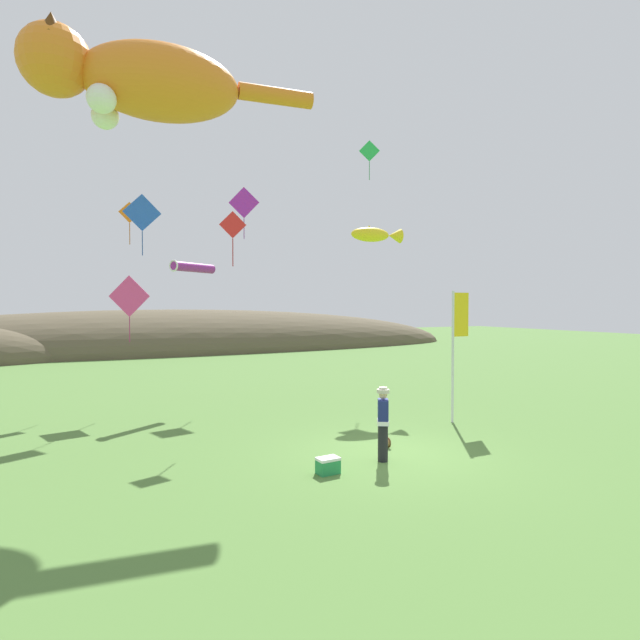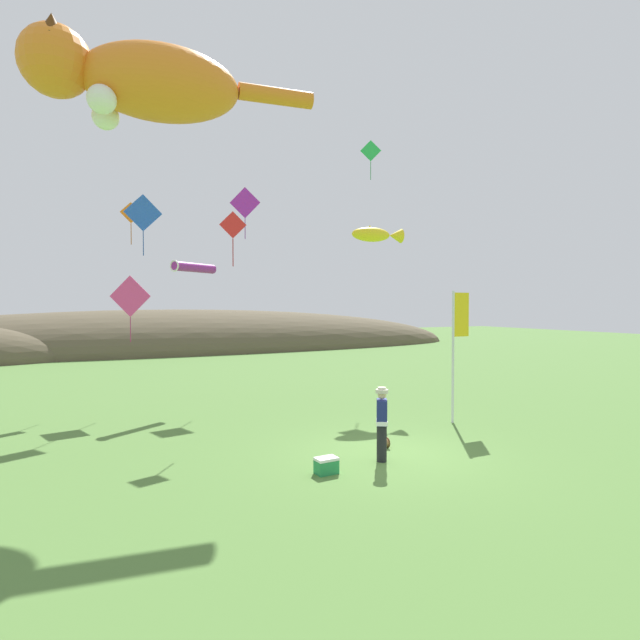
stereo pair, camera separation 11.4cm
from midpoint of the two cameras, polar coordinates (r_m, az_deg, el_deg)
The scene contains 15 objects.
ground_plane at distance 12.99m, azimuth 7.73°, elevation -14.97°, with size 120.00×120.00×0.00m, color #517A38.
distant_hill_ridge at distance 42.45m, azimuth -21.76°, elevation -3.52°, with size 59.65×13.87×6.85m.
festival_attendant at distance 12.19m, azimuth 6.94°, elevation -11.44°, with size 0.44×0.49×1.77m.
kite_spool at distance 13.48m, azimuth 7.29°, elevation -13.74°, with size 0.14×0.28×0.28m.
picnic_cooler at distance 11.46m, azimuth 0.62°, elevation -16.29°, with size 0.51×0.36×0.36m.
festival_banner_pole at distance 16.45m, azimuth 15.17°, elevation -1.80°, with size 0.66×0.08×4.18m.
kite_giant_cat at distance 17.34m, azimuth -20.10°, elevation 24.31°, with size 8.63×2.95×2.62m.
kite_fish_windsock at distance 20.29m, azimuth 6.21°, elevation 9.66°, with size 2.21×0.83×0.66m.
kite_tube_streamer at distance 19.95m, azimuth -14.48°, elevation 5.84°, with size 1.96×1.53×0.44m.
kite_diamond_red at distance 16.53m, azimuth -10.14°, elevation 10.57°, with size 0.84×0.26×1.77m.
kite_diamond_pink at distance 19.04m, azimuth -21.13°, elevation 2.52°, with size 1.33×0.69×2.39m.
kite_diamond_violet at distance 22.52m, azimuth -8.84°, elevation 13.08°, with size 1.20×0.65×2.25m.
kite_diamond_green at distance 25.83m, azimuth 5.53°, elevation 18.64°, with size 0.92×0.49×1.93m.
kite_diamond_blue at distance 19.99m, azimuth -19.83°, elevation 11.44°, with size 1.37×0.07×2.27m.
kite_diamond_orange at distance 22.86m, azimuth -21.08°, elevation 11.33°, with size 0.89×0.07×1.79m.
Camera 1 is at (-6.95, -10.34, 3.70)m, focal length 28.00 mm.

